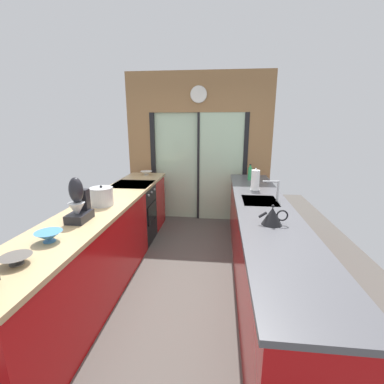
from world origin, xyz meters
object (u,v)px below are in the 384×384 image
at_px(mixing_bowl_near, 16,260).
at_px(stand_mixer, 78,204).
at_px(kettle, 272,216).
at_px(oven_range, 134,213).
at_px(stock_pot, 102,196).
at_px(mixing_bowl_mid, 49,236).
at_px(paper_towel_roll, 255,180).
at_px(mixing_bowl_far, 146,173).
at_px(soap_bottle, 250,173).

distance_m(mixing_bowl_near, stand_mixer, 0.82).
bearing_deg(stand_mixer, kettle, 3.03).
bearing_deg(oven_range, stock_pot, -89.02).
bearing_deg(mixing_bowl_mid, oven_range, 90.52).
bearing_deg(mixing_bowl_near, paper_towel_roll, 50.90).
height_order(mixing_bowl_near, kettle, kettle).
bearing_deg(stand_mixer, mixing_bowl_far, 90.00).
bearing_deg(soap_bottle, mixing_bowl_far, 172.90).
height_order(mixing_bowl_mid, soap_bottle, soap_bottle).
relative_size(mixing_bowl_near, stand_mixer, 0.47).
relative_size(oven_range, soap_bottle, 3.62).
bearing_deg(paper_towel_roll, soap_bottle, 90.00).
distance_m(mixing_bowl_mid, stock_pot, 0.96).
bearing_deg(mixing_bowl_near, oven_range, 90.44).
height_order(mixing_bowl_mid, paper_towel_roll, paper_towel_roll).
xyz_separation_m(oven_range, mixing_bowl_far, (0.02, 0.72, 0.50)).
relative_size(stand_mixer, paper_towel_roll, 1.37).
relative_size(mixing_bowl_far, stand_mixer, 0.50).
height_order(mixing_bowl_near, stock_pot, stock_pot).
xyz_separation_m(stock_pot, paper_towel_roll, (1.78, 0.89, 0.04)).
distance_m(soap_bottle, paper_towel_roll, 0.69).
xyz_separation_m(mixing_bowl_near, mixing_bowl_far, (0.00, 3.10, 0.01)).
bearing_deg(mixing_bowl_near, mixing_bowl_mid, 90.00).
distance_m(oven_range, stock_pot, 1.22).
bearing_deg(mixing_bowl_near, stand_mixer, 90.00).
bearing_deg(oven_range, kettle, -39.39).
bearing_deg(mixing_bowl_mid, soap_bottle, 54.94).
distance_m(kettle, soap_bottle, 1.98).
distance_m(mixing_bowl_near, soap_bottle, 3.39).
relative_size(mixing_bowl_mid, soap_bottle, 0.80).
bearing_deg(mixing_bowl_far, mixing_bowl_near, -90.00).
bearing_deg(oven_range, mixing_bowl_near, -89.56).
bearing_deg(mixing_bowl_mid, stock_pot, 90.00).
relative_size(mixing_bowl_mid, stock_pot, 0.81).
xyz_separation_m(soap_bottle, paper_towel_roll, (0.00, -0.69, 0.03)).
xyz_separation_m(mixing_bowl_near, stock_pot, (0.00, 1.30, 0.07)).
relative_size(mixing_bowl_near, mixing_bowl_far, 0.93).
height_order(mixing_bowl_mid, stand_mixer, stand_mixer).
distance_m(mixing_bowl_near, mixing_bowl_mid, 0.34).
distance_m(mixing_bowl_mid, soap_bottle, 3.10).
bearing_deg(mixing_bowl_far, kettle, -51.01).
xyz_separation_m(oven_range, stock_pot, (0.02, -1.08, 0.57)).
bearing_deg(mixing_bowl_far, stand_mixer, -90.00).
bearing_deg(mixing_bowl_near, mixing_bowl_far, 90.00).
height_order(mixing_bowl_mid, stock_pot, stock_pot).
relative_size(oven_range, mixing_bowl_near, 4.66).
distance_m(mixing_bowl_near, stock_pot, 1.30).
relative_size(mixing_bowl_far, stock_pot, 0.85).
distance_m(mixing_bowl_far, paper_towel_roll, 2.00).
xyz_separation_m(stock_pot, kettle, (1.78, -0.40, -0.02)).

